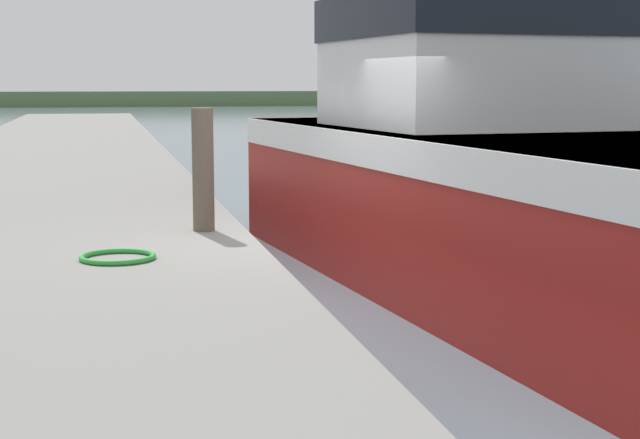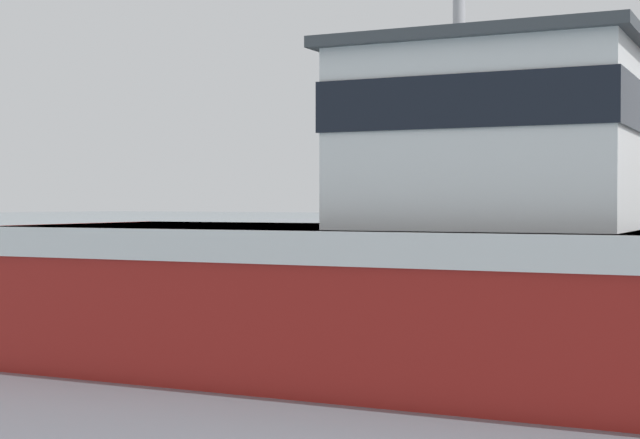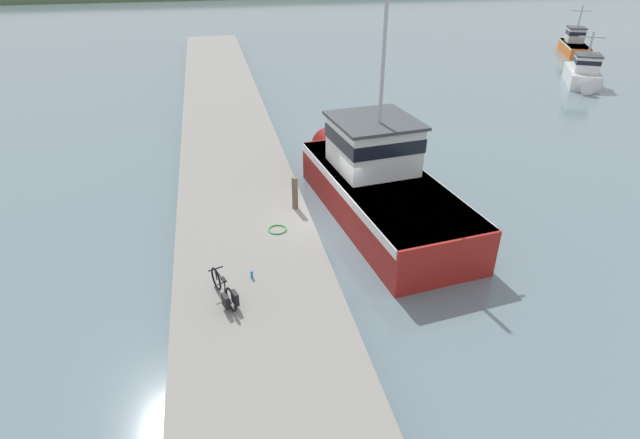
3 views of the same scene
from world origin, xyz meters
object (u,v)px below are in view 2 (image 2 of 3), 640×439
Objects in this scene: fishing_boat_main at (441,257)px; bicycle_touring at (327,250)px; water_bottle_on_curb at (350,266)px; mooring_post at (527,249)px.

bicycle_touring is at bearing -145.94° from fishing_boat_main.
fishing_boat_main is at bearing 21.78° from bicycle_touring.
water_bottle_on_curb is (0.83, 1.00, -0.23)m from bicycle_touring.
fishing_boat_main is at bearing 38.85° from water_bottle_on_curb.
fishing_boat_main is 45.79× the size of water_bottle_on_curb.
bicycle_touring is at bearing -119.29° from mooring_post.
fishing_boat_main is 8.99× the size of mooring_post.
mooring_post is 5.09× the size of water_bottle_on_curb.
mooring_post is (-3.38, -0.23, -0.05)m from fishing_boat_main.
water_bottle_on_curb is at bearing 31.67° from bicycle_touring.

